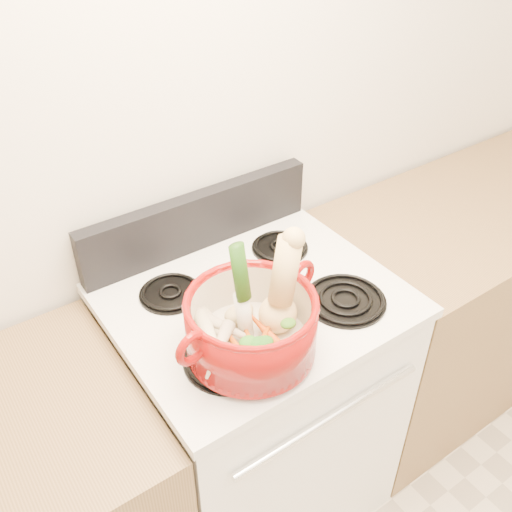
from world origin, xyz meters
TOP-DOWN VIEW (x-y plane):
  - wall_back at (0.00, 1.75)m, footprint 3.50×0.02m
  - stove_body at (0.00, 1.40)m, footprint 0.76×0.65m
  - cooktop at (0.00, 1.40)m, footprint 0.78×0.67m
  - control_backsplash at (0.00, 1.70)m, footprint 0.76×0.05m
  - oven_handle at (0.00, 1.06)m, footprint 0.60×0.02m
  - counter_right at (1.07, 1.40)m, footprint 1.36×0.65m
  - burner_front_left at (-0.19, 1.24)m, footprint 0.22×0.22m
  - burner_front_right at (0.19, 1.24)m, footprint 0.22×0.22m
  - burner_back_left at (-0.19, 1.54)m, footprint 0.17×0.17m
  - burner_back_right at (0.19, 1.54)m, footprint 0.17×0.17m
  - dutch_oven at (-0.13, 1.23)m, footprint 0.36×0.36m
  - pot_handle_left at (-0.31, 1.20)m, footprint 0.09×0.03m
  - pot_handle_right at (0.04, 1.26)m, footprint 0.09×0.03m
  - squash at (-0.05, 1.23)m, footprint 0.19×0.16m
  - leek at (-0.13, 1.26)m, footprint 0.06×0.09m
  - ginger at (-0.12, 1.30)m, footprint 0.08×0.06m
  - parsnip_0 at (-0.19, 1.26)m, footprint 0.05×0.20m
  - parsnip_1 at (-0.23, 1.24)m, footprint 0.08×0.21m
  - parsnip_2 at (-0.17, 1.27)m, footprint 0.12×0.18m
  - parsnip_3 at (-0.23, 1.22)m, footprint 0.15×0.13m
  - carrot_0 at (-0.16, 1.17)m, footprint 0.08×0.17m
  - carrot_1 at (-0.19, 1.18)m, footprint 0.05×0.15m
  - carrot_2 at (-0.11, 1.20)m, footprint 0.03×0.15m
  - carrot_3 at (-0.15, 1.16)m, footprint 0.13×0.10m

SIDE VIEW (x-z plane):
  - counter_right at x=1.07m, z-range 0.00..0.90m
  - stove_body at x=0.00m, z-range 0.00..0.92m
  - oven_handle at x=0.00m, z-range 0.77..0.79m
  - cooktop at x=0.00m, z-range 0.92..0.95m
  - burner_front_left at x=-0.19m, z-range 0.95..0.97m
  - burner_front_right at x=0.19m, z-range 0.95..0.97m
  - burner_back_left at x=-0.19m, z-range 0.95..0.97m
  - burner_back_right at x=0.19m, z-range 0.95..0.97m
  - parsnip_0 at x=-0.19m, z-range 0.99..1.05m
  - ginger at x=-0.12m, z-range 1.00..1.04m
  - carrot_0 at x=-0.16m, z-range 1.00..1.04m
  - carrot_1 at x=-0.19m, z-range 1.00..1.05m
  - carrot_2 at x=-0.11m, z-range 1.01..1.05m
  - parsnip_1 at x=-0.23m, z-range 1.00..1.06m
  - parsnip_2 at x=-0.17m, z-range 1.01..1.06m
  - carrot_3 at x=-0.15m, z-range 1.01..1.06m
  - parsnip_3 at x=-0.23m, z-range 1.01..1.06m
  - control_backsplash at x=0.00m, z-range 0.95..1.13m
  - dutch_oven at x=-0.13m, z-range 0.97..1.12m
  - pot_handle_left at x=-0.31m, z-range 1.05..1.14m
  - pot_handle_right at x=0.04m, z-range 1.05..1.14m
  - squash at x=-0.05m, z-range 0.99..1.26m
  - leek at x=-0.13m, z-range 1.00..1.27m
  - wall_back at x=0.00m, z-range 0.00..2.60m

